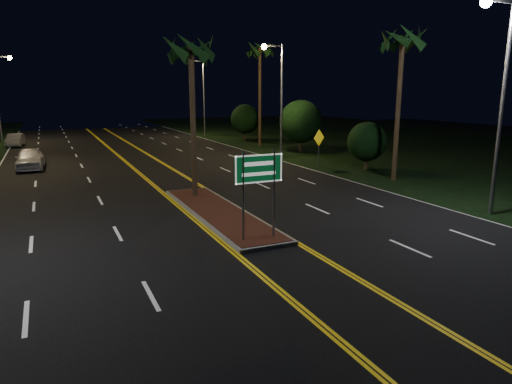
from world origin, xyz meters
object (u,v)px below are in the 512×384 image
streetlight_right_far (201,89)px  streetlight_right_near (498,84)px  palm_median (191,50)px  shrub_far (245,119)px  shrub_near (367,142)px  streetlight_left_far (0,88)px  warning_sign (319,143)px  streetlight_right_mid (277,87)px  car_near (30,157)px  shrub_mid (301,122)px  palm_right_far (260,51)px  highway_sign (259,177)px  median_island (219,213)px  palm_right_near (403,40)px  car_far (15,139)px

streetlight_right_far → streetlight_right_near: bearing=-90.0°
palm_median → shrub_far: 29.41m
palm_median → shrub_near: bearing=14.5°
streetlight_left_far → warning_sign: bearing=-52.7°
streetlight_right_mid → car_near: bearing=174.0°
shrub_mid → shrub_far: shrub_mid is taller
streetlight_right_near → palm_right_far: bearing=85.5°
palm_median → shrub_far: bearing=61.6°
palm_median → warning_sign: 13.26m
warning_sign → highway_sign: bearing=-150.1°
palm_right_far → streetlight_right_far: bearing=100.3°
median_island → streetlight_right_near: (10.61, -5.00, 5.57)m
shrub_far → highway_sign: bearing=-112.6°
shrub_far → car_near: size_ratio=0.77×
streetlight_left_far → streetlight_right_far: (21.23, -2.00, 0.00)m
palm_right_far → car_near: (-20.66, -6.06, -8.29)m
streetlight_left_far → streetlight_right_mid: size_ratio=1.00×
shrub_far → car_near: 24.83m
palm_median → shrub_near: palm_median is taller
palm_right_near → shrub_mid: size_ratio=2.01×
palm_right_far → shrub_near: bearing=-87.5°
median_island → shrub_near: 15.32m
streetlight_left_far → palm_right_far: (23.41, -14.00, 3.49)m
palm_right_far → car_far: (-22.30, 9.73, -8.42)m
warning_sign → palm_right_far: bearing=61.3°
streetlight_right_near → streetlight_left_far: bearing=116.8°
shrub_near → shrub_far: size_ratio=0.83×
highway_sign → median_island: bearing=90.0°
streetlight_right_mid → shrub_mid: (3.39, 2.00, -2.93)m
streetlight_left_far → palm_right_near: bearing=-55.8°
median_island → shrub_near: size_ratio=3.11×
streetlight_right_mid → shrub_mid: streetlight_right_mid is taller
car_near → warning_sign: bearing=-20.7°
shrub_mid → car_far: bearing=146.2°
palm_right_far → streetlight_left_far: bearing=149.1°
shrub_mid → shrub_far: bearing=91.0°
shrub_near → shrub_mid: shrub_mid is taller
car_far → streetlight_right_far: bearing=13.0°
streetlight_right_far → car_far: streetlight_right_far is taller
highway_sign → palm_right_near: size_ratio=0.34×
palm_right_far → car_far: bearing=156.4°
palm_right_near → warning_sign: (-1.70, 5.91, -6.42)m
streetlight_right_mid → shrub_far: size_ratio=2.27×
shrub_mid → streetlight_right_near: bearing=-98.8°
shrub_near → shrub_far: bearing=89.2°
shrub_near → car_far: 34.53m
median_island → highway_sign: highway_sign is taller
streetlight_right_far → car_far: (-20.11, -2.27, -4.93)m
shrub_near → warning_sign: size_ratio=1.21×
median_island → streetlight_left_far: size_ratio=1.14×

